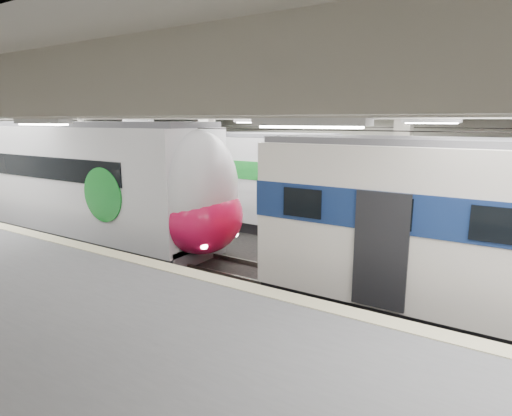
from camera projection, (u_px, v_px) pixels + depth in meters
The scene contains 3 objects.
station_hall at pixel (186, 180), 12.58m from camera, with size 36.00×24.00×5.75m.
modern_emu at pixel (94, 183), 17.65m from camera, with size 15.47×3.19×4.91m.
far_train at pixel (204, 175), 21.53m from camera, with size 13.82×3.04×4.40m.
Camera 1 is at (8.46, -11.15, 4.97)m, focal length 30.00 mm.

